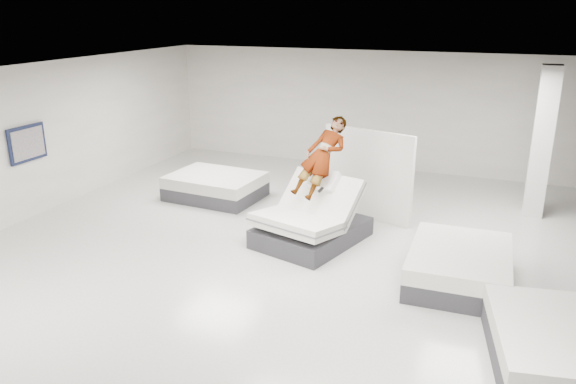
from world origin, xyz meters
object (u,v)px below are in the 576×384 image
Objects in this scene: divider_panel at (367,174)px; flat_bed_left_far at (216,186)px; person at (322,172)px; remote at (321,190)px; hero_bed at (311,223)px; flat_bed_right_far at (459,266)px; wall_poster at (27,143)px; flat_bed_right_near at (558,348)px; column at (542,143)px.

flat_bed_left_far is at bearing -161.91° from divider_panel.
person reaches higher than divider_panel.
flat_bed_left_far is at bearing 172.43° from person.
divider_panel is at bearing 91.92° from remote.
hero_bed is 0.74m from remote.
person is at bearing 122.15° from remote.
person is at bearing 159.81° from flat_bed_right_far.
wall_poster is at bearing -178.90° from flat_bed_right_far.
hero_bed is 1.90m from divider_panel.
wall_poster is at bearing -153.28° from person.
remote is at bearing -28.47° from flat_bed_left_far.
hero_bed is 0.98m from person.
divider_panel is 0.91× the size of flat_bed_right_near.
column is (6.93, 1.52, 1.32)m from flat_bed_left_far.
person is at bearing -143.85° from column.
person is at bearing 74.17° from hero_bed.
flat_bed_right_far reaches higher than flat_bed_right_near.
hero_bed reaches higher than flat_bed_left_far.
flat_bed_right_far is (2.59, -0.60, -0.81)m from remote.
remote is at bearing -57.85° from person.
hero_bed is at bearing 166.51° from flat_bed_right_far.
person is 6.17m from wall_poster.
flat_bed_right_far is (2.15, -2.37, -0.67)m from divider_panel.
column reaches higher than wall_poster.
hero_bed is 1.13× the size of flat_bed_right_far.
hero_bed reaches higher than flat_bed_right_near.
divider_panel is 7.10m from wall_poster.
column is (3.98, 3.16, 1.21)m from hero_bed.
flat_bed_right_far is at bearing -13.49° from hero_bed.
flat_bed_right_far is 6.20m from flat_bed_left_far.
hero_bed is at bearing -141.52° from column.
column is 10.71m from wall_poster.
column reaches higher than flat_bed_left_far.
remote is at bearing 147.36° from flat_bed_right_near.
divider_panel is at bearing 132.26° from flat_bed_right_far.
person is 3.47m from flat_bed_left_far.
remote is at bearing -19.34° from hero_bed.
flat_bed_right_near is (3.96, -2.54, -0.82)m from remote.
wall_poster reaches higher than flat_bed_right_near.
divider_panel is (0.65, 1.70, 0.56)m from hero_bed.
wall_poster is at bearing 170.08° from flat_bed_right_near.
hero_bed reaches higher than remote.
wall_poster is (-8.76, -0.17, 1.31)m from flat_bed_right_far.
flat_bed_right_far is at bearing 1.10° from wall_poster.
divider_panel reaches higher than remote.
flat_bed_right_far is at bearing 2.82° from remote.
hero_bed is 17.07× the size of remote.
hero_bed is 1.38× the size of person.
flat_bed_right_near is at bearing -19.91° from person.
flat_bed_right_near is at bearing -30.84° from flat_bed_left_far.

